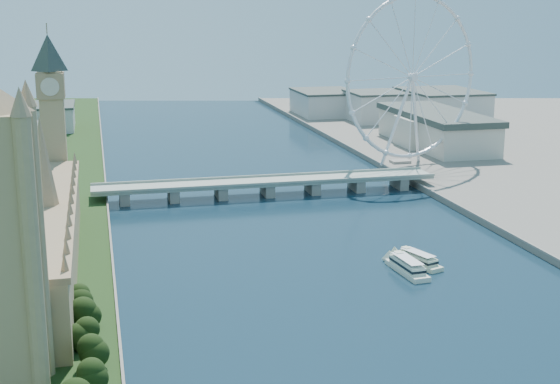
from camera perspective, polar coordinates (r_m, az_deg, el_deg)
name	(u,v)px	position (r m, az deg, el deg)	size (l,w,h in m)	color
parliament_range	(48,238)	(358.98, -16.63, -3.21)	(24.00, 200.00, 70.00)	tan
big_ben	(52,101)	(455.69, -16.37, 6.43)	(20.02, 20.02, 110.00)	tan
westminster_bridge	(267,185)	(498.10, -0.94, 0.53)	(220.00, 22.00, 9.50)	gray
london_eye	(412,78)	(577.07, 9.66, 8.24)	(113.60, 39.12, 124.30)	silver
county_hall	(435,149)	(676.01, 11.28, 3.13)	(54.00, 144.00, 35.00)	beige
city_skyline	(249,114)	(754.95, -2.31, 5.73)	(505.00, 280.00, 32.00)	beige
tour_boat_near	(407,273)	(360.22, 9.27, -5.84)	(8.43, 32.83, 7.28)	silver
tour_boat_far	(418,265)	(371.61, 10.03, -5.26)	(7.70, 30.11, 6.66)	beige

